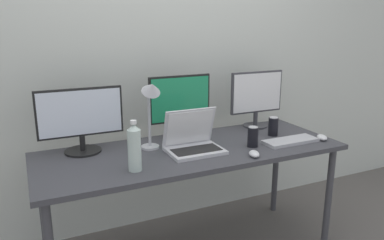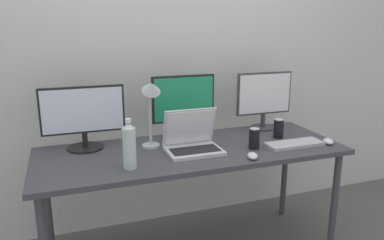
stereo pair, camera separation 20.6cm
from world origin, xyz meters
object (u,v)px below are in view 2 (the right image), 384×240
(monitor_center, at_px, (184,105))
(soda_can_near_keyboard, at_px, (254,139))
(desk_lamp, at_px, (151,101))
(keyboard_main, at_px, (294,144))
(soda_can_by_laptop, at_px, (279,129))
(monitor_left, at_px, (83,116))
(work_desk, at_px, (192,158))
(laptop_silver, at_px, (192,141))
(mouse_by_keyboard, at_px, (328,141))
(mouse_by_laptop, at_px, (253,156))
(monitor_right, at_px, (264,98))
(water_bottle, at_px, (129,146))

(monitor_center, xyz_separation_m, soda_can_near_keyboard, (0.33, -0.36, -0.16))
(desk_lamp, bearing_deg, keyboard_main, -15.13)
(keyboard_main, height_order, soda_can_by_laptop, soda_can_by_laptop)
(monitor_left, bearing_deg, desk_lamp, -20.07)
(work_desk, height_order, keyboard_main, keyboard_main)
(monitor_left, distance_m, laptop_silver, 0.66)
(mouse_by_keyboard, xyz_separation_m, soda_can_near_keyboard, (-0.48, 0.08, 0.05))
(mouse_by_laptop, height_order, desk_lamp, desk_lamp)
(monitor_center, bearing_deg, keyboard_main, -33.72)
(monitor_left, bearing_deg, work_desk, -19.51)
(soda_can_by_laptop, xyz_separation_m, desk_lamp, (-0.84, 0.05, 0.23))
(soda_can_near_keyboard, distance_m, desk_lamp, 0.66)
(mouse_by_keyboard, relative_size, mouse_by_laptop, 1.03)
(keyboard_main, bearing_deg, desk_lamp, 164.16)
(monitor_right, bearing_deg, mouse_by_laptop, -124.70)
(keyboard_main, xyz_separation_m, mouse_by_keyboard, (0.22, -0.04, 0.01))
(work_desk, relative_size, monitor_center, 4.38)
(monitor_right, height_order, mouse_by_keyboard, monitor_right)
(work_desk, bearing_deg, monitor_right, 21.95)
(monitor_right, height_order, mouse_by_laptop, monitor_right)
(mouse_by_keyboard, bearing_deg, monitor_center, 172.72)
(work_desk, distance_m, mouse_by_laptop, 0.39)
(monitor_left, distance_m, soda_can_by_laptop, 1.25)
(laptop_silver, height_order, keyboard_main, laptop_silver)
(monitor_left, distance_m, soda_can_near_keyboard, 1.03)
(monitor_left, relative_size, water_bottle, 1.82)
(monitor_left, distance_m, mouse_by_laptop, 1.02)
(monitor_left, bearing_deg, keyboard_main, -16.70)
(monitor_left, xyz_separation_m, keyboard_main, (1.23, -0.37, -0.20))
(monitor_left, bearing_deg, monitor_center, 2.51)
(monitor_center, height_order, soda_can_by_laptop, monitor_center)
(water_bottle, bearing_deg, desk_lamp, 54.95)
(mouse_by_laptop, bearing_deg, monitor_center, 135.37)
(mouse_by_laptop, distance_m, water_bottle, 0.69)
(soda_can_near_keyboard, xyz_separation_m, soda_can_by_laptop, (0.26, 0.14, 0.00))
(monitor_right, distance_m, soda_can_by_laptop, 0.28)
(water_bottle, relative_size, soda_can_by_laptop, 2.13)
(monitor_center, distance_m, soda_can_near_keyboard, 0.51)
(mouse_by_laptop, bearing_deg, desk_lamp, 165.24)
(mouse_by_laptop, distance_m, soda_can_by_laptop, 0.46)
(mouse_by_keyboard, relative_size, soda_can_near_keyboard, 0.74)
(monitor_center, height_order, soda_can_near_keyboard, monitor_center)
(desk_lamp, bearing_deg, work_desk, -18.55)
(work_desk, height_order, mouse_by_laptop, mouse_by_laptop)
(water_bottle, height_order, soda_can_near_keyboard, water_bottle)
(monitor_center, bearing_deg, monitor_right, 0.97)
(keyboard_main, xyz_separation_m, soda_can_near_keyboard, (-0.26, 0.04, 0.05))
(monitor_center, xyz_separation_m, mouse_by_keyboard, (0.81, -0.44, -0.20))
(monitor_center, distance_m, desk_lamp, 0.31)
(water_bottle, height_order, desk_lamp, desk_lamp)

